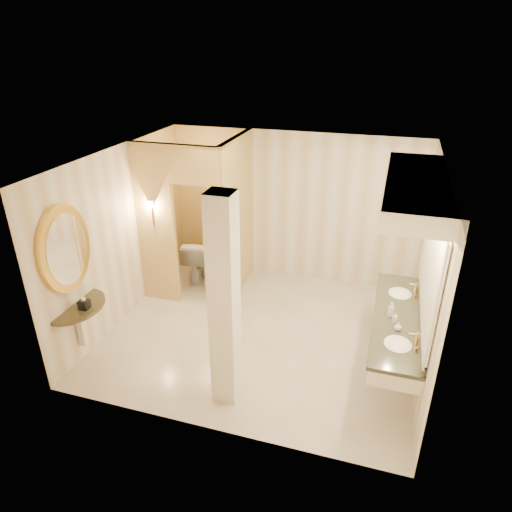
{
  "coord_description": "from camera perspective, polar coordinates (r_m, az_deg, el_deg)",
  "views": [
    {
      "loc": [
        1.63,
        -5.58,
        4.14
      ],
      "look_at": [
        -0.14,
        0.2,
        1.2
      ],
      "focal_mm": 32.0,
      "sensor_mm": 36.0,
      "label": 1
    }
  ],
  "objects": [
    {
      "name": "soap_bottle_c",
      "position": [
        6.11,
        16.51,
        -6.45
      ],
      "size": [
        0.1,
        0.1,
        0.2
      ],
      "primitive_type": "imported",
      "rotation": [
        0.0,
        0.0,
        0.37
      ],
      "color": "#C6B28C",
      "rests_on": "vanity"
    },
    {
      "name": "toilet_closet",
      "position": [
        7.62,
        -5.34,
        4.61
      ],
      "size": [
        1.5,
        1.55,
        2.7
      ],
      "color": "#F0CD7E",
      "rests_on": "floor"
    },
    {
      "name": "wall_back",
      "position": [
        8.24,
        4.61,
        6.04
      ],
      "size": [
        4.5,
        0.02,
        2.7
      ],
      "primitive_type": "cube",
      "color": "#EFE3CF",
      "rests_on": "floor"
    },
    {
      "name": "wall_right",
      "position": [
        6.27,
        20.8,
        -2.35
      ],
      "size": [
        0.02,
        4.0,
        2.7
      ],
      "primitive_type": "cube",
      "color": "#EFE3CF",
      "rests_on": "floor"
    },
    {
      "name": "ceiling",
      "position": [
        5.99,
        0.7,
        12.01
      ],
      "size": [
        4.5,
        4.5,
        0.0
      ],
      "primitive_type": "plane",
      "rotation": [
        3.14,
        0.0,
        0.0
      ],
      "color": "white",
      "rests_on": "wall_back"
    },
    {
      "name": "wall_front",
      "position": [
        4.82,
        -6.21,
        -9.6
      ],
      "size": [
        4.5,
        0.02,
        2.7
      ],
      "primitive_type": "cube",
      "color": "#EFE3CF",
      "rests_on": "floor"
    },
    {
      "name": "console_shelf",
      "position": [
        6.4,
        -22.3,
        -2.16
      ],
      "size": [
        0.91,
        0.91,
        1.91
      ],
      "color": "black",
      "rests_on": "floor"
    },
    {
      "name": "wall_left",
      "position": [
        7.35,
        -16.45,
        2.49
      ],
      "size": [
        0.02,
        4.0,
        2.7
      ],
      "primitive_type": "cube",
      "color": "#EFE3CF",
      "rests_on": "floor"
    },
    {
      "name": "floor",
      "position": [
        7.14,
        0.59,
        -9.54
      ],
      "size": [
        4.5,
        4.5,
        0.0
      ],
      "primitive_type": "plane",
      "color": "silver",
      "rests_on": "ground"
    },
    {
      "name": "soap_bottle_b",
      "position": [
        5.9,
        17.34,
        -8.4
      ],
      "size": [
        0.09,
        0.09,
        0.11
      ],
      "primitive_type": "imported",
      "rotation": [
        0.0,
        0.0,
        -0.07
      ],
      "color": "silver",
      "rests_on": "vanity"
    },
    {
      "name": "soap_bottle_a",
      "position": [
        6.05,
        16.96,
        -7.37
      ],
      "size": [
        0.06,
        0.06,
        0.12
      ],
      "primitive_type": "imported",
      "rotation": [
        0.0,
        0.0,
        -0.12
      ],
      "color": "beige",
      "rests_on": "vanity"
    },
    {
      "name": "vanity",
      "position": [
        5.85,
        18.69,
        -1.0
      ],
      "size": [
        0.75,
        2.45,
        2.09
      ],
      "color": "white",
      "rests_on": "floor"
    },
    {
      "name": "wall_sconce",
      "position": [
        7.39,
        -12.93,
        6.23
      ],
      "size": [
        0.14,
        0.14,
        0.42
      ],
      "color": "#C5883F",
      "rests_on": "toilet_closet"
    },
    {
      "name": "pillar",
      "position": [
        5.28,
        -4.0,
        -6.03
      ],
      "size": [
        0.3,
        0.3,
        2.7
      ],
      "primitive_type": "cube",
      "color": "white",
      "rests_on": "floor"
    },
    {
      "name": "toilet",
      "position": [
        8.51,
        -7.27,
        -0.36
      ],
      "size": [
        0.58,
        0.86,
        0.81
      ],
      "primitive_type": "imported",
      "rotation": [
        0.0,
        0.0,
        3.32
      ],
      "color": "white",
      "rests_on": "floor"
    },
    {
      "name": "tissue_box",
      "position": [
        6.46,
        -20.67,
        -5.68
      ],
      "size": [
        0.12,
        0.12,
        0.12
      ],
      "primitive_type": "cube",
      "rotation": [
        0.0,
        0.0,
        0.0
      ],
      "color": "black",
      "rests_on": "console_shelf"
    }
  ]
}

